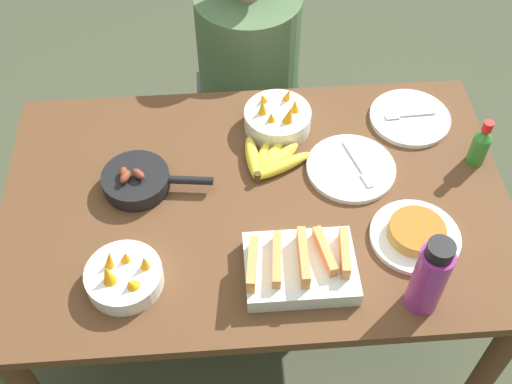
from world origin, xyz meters
The scene contains 13 objects.
ground_plane centered at (0.00, 0.00, 0.00)m, with size 14.00×14.00×0.00m, color #474C38.
dining_table centered at (0.00, 0.00, 0.67)m, with size 1.46×0.92×0.78m.
banana_bunch centered at (0.05, 0.12, 0.80)m, with size 0.21×0.19×0.04m.
melon_tray centered at (0.10, -0.26, 0.81)m, with size 0.29×0.22×0.10m.
skillet centered at (-0.34, 0.07, 0.81)m, with size 0.32×0.20×0.08m.
frittata_plate_center centered at (0.42, -0.17, 0.80)m, with size 0.25×0.25×0.05m.
empty_plate_near_front centered at (0.51, 0.29, 0.79)m, with size 0.26×0.26×0.02m.
empty_plate_far_left centered at (0.29, 0.09, 0.79)m, with size 0.27×0.27×0.02m.
fruit_bowl_mango centered at (-0.36, -0.26, 0.81)m, with size 0.20×0.20×0.11m.
fruit_bowl_citrus centered at (0.09, 0.29, 0.82)m, with size 0.21×0.21×0.12m.
water_bottle centered at (0.39, -0.37, 0.90)m, with size 0.08×0.08×0.25m.
hot_sauce_bottle centered at (0.67, 0.10, 0.85)m, with size 0.05×0.05×0.16m.
person_figure centered at (0.03, 0.74, 0.48)m, with size 0.42×0.42×1.19m.
Camera 1 is at (-0.08, -1.15, 2.23)m, focal length 45.00 mm.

